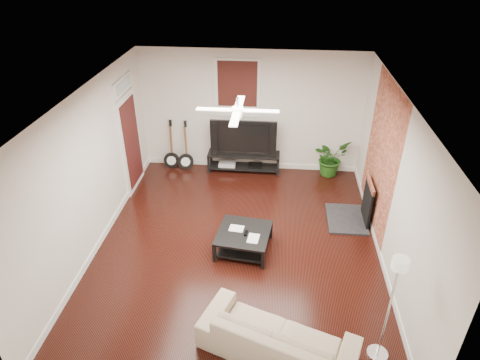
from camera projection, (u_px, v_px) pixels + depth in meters
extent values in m
cube|color=black|center=(238.00, 246.00, 7.60)|extent=(5.00, 6.00, 0.01)
cube|color=white|center=(237.00, 97.00, 6.17)|extent=(5.00, 6.00, 0.01)
cube|color=silver|center=(251.00, 112.00, 9.45)|extent=(5.00, 0.01, 2.80)
cube|color=silver|center=(209.00, 327.00, 4.31)|extent=(5.00, 0.01, 2.80)
cube|color=silver|center=(91.00, 172.00, 7.09)|extent=(0.01, 6.00, 2.80)
cube|color=silver|center=(394.00, 187.00, 6.68)|extent=(0.01, 6.00, 2.80)
cube|color=brown|center=(381.00, 158.00, 7.54)|extent=(0.02, 2.20, 2.80)
cube|color=black|center=(357.00, 201.00, 8.04)|extent=(0.80, 1.10, 0.92)
cube|color=black|center=(237.00, 88.00, 9.17)|extent=(1.00, 0.06, 1.30)
cube|color=white|center=(130.00, 134.00, 8.79)|extent=(0.08, 1.00, 2.50)
cube|color=black|center=(244.00, 162.00, 9.87)|extent=(1.66, 0.44, 0.47)
imported|color=black|center=(244.00, 136.00, 9.55)|extent=(1.49, 0.20, 0.86)
cube|color=black|center=(244.00, 241.00, 7.42)|extent=(1.00, 1.00, 0.38)
imported|color=tan|center=(278.00, 337.00, 5.52)|extent=(2.22, 1.47, 0.60)
imported|color=#205217|center=(330.00, 158.00, 9.64)|extent=(1.02, 1.01, 0.86)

